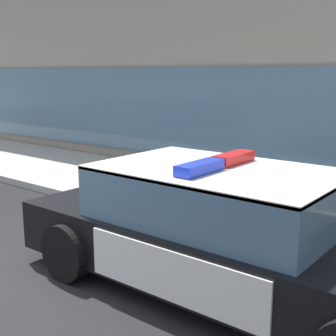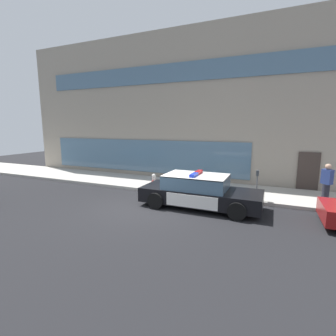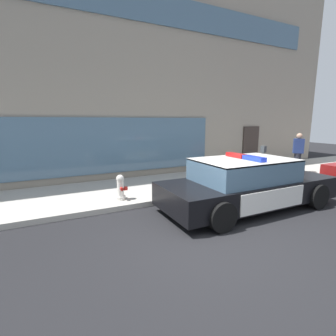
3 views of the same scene
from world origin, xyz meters
TOP-DOWN VIEW (x-y plane):
  - ground at (0.00, 0.00)m, footprint 48.00×48.00m
  - sidewalk at (0.00, 4.03)m, footprint 48.00×3.19m
  - storefront_building at (-0.39, 10.75)m, footprint 23.44×10.23m
  - police_cruiser at (2.17, 1.18)m, footprint 4.99×2.11m
  - fire_hydrant at (-0.87, 2.99)m, footprint 0.34×0.39m
  - pedestrian_on_sidewalk at (7.09, 3.29)m, footprint 0.47×0.46m
  - parking_meter at (4.37, 2.71)m, footprint 0.12×0.18m

SIDE VIEW (x-z plane):
  - ground at x=0.00m, z-range 0.00..0.00m
  - sidewalk at x=0.00m, z-range 0.00..0.15m
  - fire_hydrant at x=-0.87m, z-range 0.14..0.86m
  - police_cruiser at x=2.17m, z-range -0.07..1.43m
  - pedestrian_on_sidewalk at x=7.09m, z-range 0.16..1.87m
  - parking_meter at x=4.37m, z-range 0.41..1.75m
  - storefront_building at x=-0.39m, z-range 0.00..9.07m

